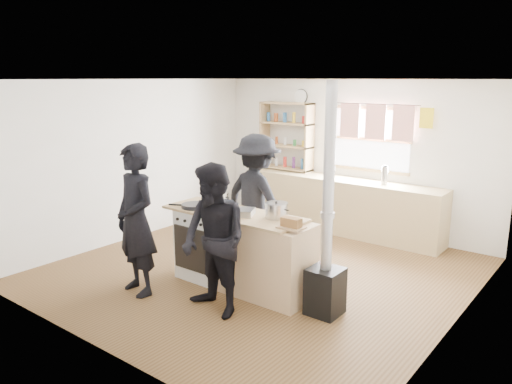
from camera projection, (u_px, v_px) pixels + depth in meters
ground at (260, 271)px, 6.67m from camera, size 5.00×5.00×0.01m
back_counter at (341, 205)px, 8.28m from camera, size 3.40×0.55×0.90m
shelving_unit at (286, 136)px, 8.85m from camera, size 1.00×0.28×1.20m
thermos at (384, 176)px, 7.72m from camera, size 0.10×0.10×0.28m
cooking_island at (243, 251)px, 6.06m from camera, size 1.97×0.64×0.93m
skillet_greens at (195, 205)px, 6.24m from camera, size 0.44×0.44×0.05m
roast_tray at (238, 211)px, 5.91m from camera, size 0.43×0.38×0.08m
stockpot_stove at (221, 198)px, 6.43m from camera, size 0.21×0.21×0.18m
stockpot_counter at (276, 210)px, 5.77m from camera, size 0.27×0.27×0.20m
bread_board at (291, 224)px, 5.38m from camera, size 0.28×0.20×0.12m
flue_heater at (326, 258)px, 5.32m from camera, size 0.35×0.35×2.50m
person_near_left at (136, 220)px, 5.82m from camera, size 0.72×0.54×1.79m
person_near_right at (214, 241)px, 5.30m from camera, size 0.91×0.77×1.66m
person_far at (257, 198)px, 6.93m from camera, size 1.23×0.81×1.78m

